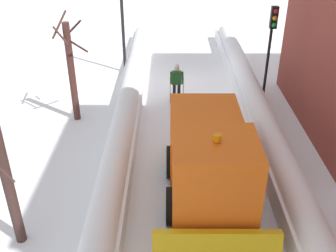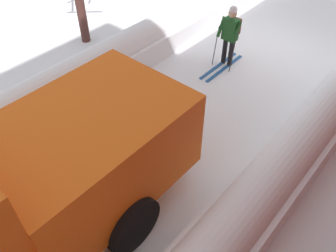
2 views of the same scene
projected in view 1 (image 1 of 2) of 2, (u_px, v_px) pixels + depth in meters
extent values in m
plane|color=white|center=(202.00, 225.00, 11.38)|extent=(80.00, 80.00, 0.00)
cube|color=white|center=(299.00, 215.00, 11.19)|extent=(1.10, 36.00, 0.76)
cylinder|color=white|center=(301.00, 205.00, 11.00)|extent=(0.90, 34.20, 0.90)
cube|color=white|center=(106.00, 216.00, 11.22)|extent=(1.10, 36.00, 0.68)
cylinder|color=white|center=(106.00, 207.00, 11.06)|extent=(0.90, 34.20, 0.90)
cube|color=orange|center=(205.00, 137.00, 12.93)|extent=(2.30, 3.40, 1.60)
cube|color=orange|center=(214.00, 179.00, 10.41)|extent=(2.20, 2.00, 2.30)
cube|color=black|center=(219.00, 186.00, 9.32)|extent=(1.85, 0.06, 1.01)
cube|color=gold|center=(217.00, 251.00, 9.82)|extent=(3.20, 0.46, 1.13)
cylinder|color=orange|center=(217.00, 138.00, 9.78)|extent=(0.20, 0.20, 0.18)
cylinder|color=black|center=(251.00, 206.00, 11.26)|extent=(0.25, 1.10, 1.10)
cylinder|color=black|center=(170.00, 206.00, 11.26)|extent=(0.25, 1.10, 1.10)
cylinder|color=black|center=(239.00, 162.00, 13.17)|extent=(0.25, 1.10, 1.10)
cylinder|color=black|center=(170.00, 162.00, 13.18)|extent=(0.25, 1.10, 1.10)
cylinder|color=black|center=(179.00, 92.00, 18.41)|extent=(0.14, 0.14, 0.82)
cylinder|color=black|center=(174.00, 92.00, 18.41)|extent=(0.14, 0.14, 0.82)
cube|color=#1E5123|center=(177.00, 78.00, 18.05)|extent=(0.42, 0.26, 0.62)
cube|color=#591E19|center=(177.00, 75.00, 18.22)|extent=(0.32, 0.16, 0.44)
sphere|color=tan|center=(177.00, 68.00, 17.82)|extent=(0.24, 0.24, 0.24)
sphere|color=silver|center=(177.00, 66.00, 17.77)|extent=(0.22, 0.22, 0.22)
cylinder|color=#1E5123|center=(183.00, 78.00, 17.95)|extent=(0.09, 0.33, 0.56)
cylinder|color=#1E5123|center=(171.00, 78.00, 17.95)|extent=(0.09, 0.33, 0.56)
cube|color=#194C8C|center=(179.00, 102.00, 18.38)|extent=(0.09, 1.80, 0.03)
cube|color=#194C8C|center=(174.00, 102.00, 18.38)|extent=(0.09, 1.80, 0.03)
cylinder|color=#262628|center=(183.00, 90.00, 18.12)|extent=(0.02, 0.19, 1.19)
cylinder|color=#262628|center=(170.00, 90.00, 18.12)|extent=(0.02, 0.19, 1.19)
cylinder|color=black|center=(267.00, 68.00, 17.39)|extent=(0.12, 0.12, 3.56)
cube|color=black|center=(274.00, 17.00, 16.17)|extent=(0.28, 0.24, 0.90)
sphere|color=red|center=(276.00, 11.00, 15.92)|extent=(0.18, 0.18, 0.18)
sphere|color=gold|center=(275.00, 18.00, 16.06)|extent=(0.18, 0.18, 0.18)
sphere|color=green|center=(274.00, 25.00, 16.19)|extent=(0.18, 0.18, 0.18)
cylinder|color=black|center=(123.00, 24.00, 20.43)|extent=(0.16, 0.16, 5.30)
cylinder|color=#492A25|center=(72.00, 73.00, 15.99)|extent=(0.28, 0.28, 4.15)
cylinder|color=#492A25|center=(59.00, 24.00, 15.18)|extent=(0.50, 0.91, 0.94)
cylinder|color=#492A25|center=(78.00, 46.00, 15.24)|extent=(0.46, 1.34, 0.96)
cylinder|color=#492A25|center=(61.00, 36.00, 14.98)|extent=(0.73, 0.61, 0.65)
cylinder|color=#492A25|center=(73.00, 28.00, 15.38)|extent=(0.86, 0.74, 0.84)
cylinder|color=#3E2A26|center=(6.00, 175.00, 9.82)|extent=(0.28, 0.28, 4.39)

